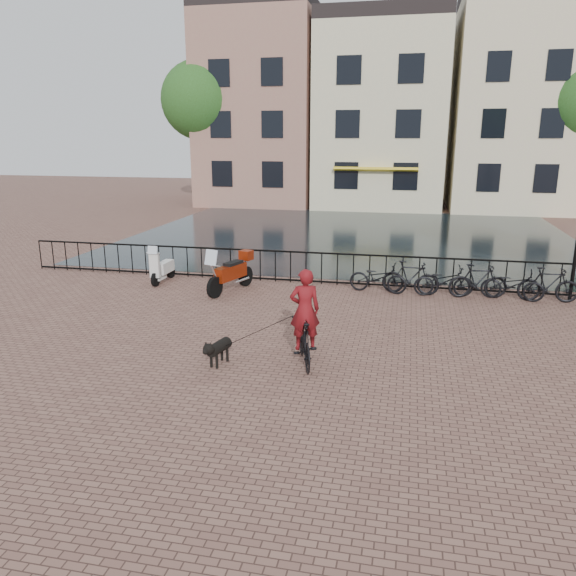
% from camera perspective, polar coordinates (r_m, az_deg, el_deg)
% --- Properties ---
extents(ground, '(100.00, 100.00, 0.00)m').
position_cam_1_polar(ground, '(10.46, -3.54, -10.63)').
color(ground, brown).
rests_on(ground, ground).
extents(canal_water, '(20.00, 20.00, 0.00)m').
position_cam_1_polar(canal_water, '(26.86, 6.50, 5.39)').
color(canal_water, black).
rests_on(canal_water, ground).
extents(railing, '(20.00, 0.05, 1.02)m').
position_cam_1_polar(railing, '(17.71, 3.43, 1.99)').
color(railing, black).
rests_on(railing, ground).
extents(canal_house_left, '(7.50, 9.00, 12.80)m').
position_cam_1_polar(canal_house_left, '(40.37, -2.41, 17.86)').
color(canal_house_left, '#996459').
rests_on(canal_house_left, ground).
extents(canal_house_mid, '(8.00, 9.50, 11.80)m').
position_cam_1_polar(canal_house_mid, '(39.12, 9.55, 17.02)').
color(canal_house_mid, beige).
rests_on(canal_house_mid, ground).
extents(canal_house_right, '(7.00, 9.00, 13.30)m').
position_cam_1_polar(canal_house_right, '(39.54, 21.80, 17.26)').
color(canal_house_right, beige).
rests_on(canal_house_right, ground).
extents(tree_far_left, '(5.04, 5.04, 9.27)m').
position_cam_1_polar(tree_far_left, '(38.58, -8.90, 18.31)').
color(tree_far_left, black).
rests_on(tree_far_left, ground).
extents(cyclist, '(0.98, 1.79, 2.35)m').
position_cam_1_polar(cyclist, '(11.38, 1.71, -3.55)').
color(cyclist, black).
rests_on(cyclist, ground).
extents(dog, '(0.49, 0.94, 0.60)m').
position_cam_1_polar(dog, '(11.64, -7.01, -6.32)').
color(dog, black).
rests_on(dog, ground).
extents(motorcycle, '(1.11, 2.10, 1.46)m').
position_cam_1_polar(motorcycle, '(16.84, -5.87, 2.03)').
color(motorcycle, maroon).
rests_on(motorcycle, ground).
extents(scooter, '(0.44, 1.43, 1.32)m').
position_cam_1_polar(scooter, '(18.34, -12.63, 2.61)').
color(scooter, silver).
rests_on(scooter, ground).
extents(parked_bike_0, '(1.78, 0.83, 0.90)m').
position_cam_1_polar(parked_bike_0, '(16.97, 9.13, 1.04)').
color(parked_bike_0, black).
rests_on(parked_bike_0, ground).
extents(parked_bike_1, '(1.70, 0.62, 1.00)m').
position_cam_1_polar(parked_bike_1, '(16.94, 12.34, 1.03)').
color(parked_bike_1, black).
rests_on(parked_bike_1, ground).
extents(parked_bike_2, '(1.78, 0.81, 0.90)m').
position_cam_1_polar(parked_bike_2, '(16.98, 15.53, 0.69)').
color(parked_bike_2, black).
rests_on(parked_bike_2, ground).
extents(parked_bike_3, '(1.72, 0.71, 1.00)m').
position_cam_1_polar(parked_bike_3, '(17.06, 18.73, 0.66)').
color(parked_bike_3, black).
rests_on(parked_bike_3, ground).
extents(parked_bike_4, '(1.79, 0.85, 0.90)m').
position_cam_1_polar(parked_bike_4, '(17.21, 21.85, 0.32)').
color(parked_bike_4, black).
rests_on(parked_bike_4, ground).
extents(parked_bike_5, '(1.68, 0.51, 1.00)m').
position_cam_1_polar(parked_bike_5, '(17.39, 24.95, 0.30)').
color(parked_bike_5, black).
rests_on(parked_bike_5, ground).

